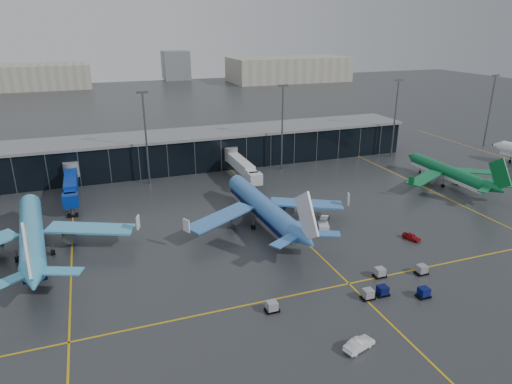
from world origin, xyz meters
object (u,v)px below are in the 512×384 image
object	(u,v)px
airliner_arkefly	(29,220)
mobile_airstair	(324,224)
airliner_aer_lingus	(449,164)
service_van_white	(359,344)
baggage_carts	(376,288)
service_van_red	(411,237)
airliner_klm_near	(262,195)

from	to	relation	value
airliner_arkefly	mobile_airstair	xyz separation A→B (m)	(58.44, -8.57, -6.22)
airliner_aer_lingus	service_van_white	size ratio (longest dim) A/B	7.71
airliner_aer_lingus	service_van_white	world-z (taller)	airliner_aer_lingus
baggage_carts	service_van_white	world-z (taller)	baggage_carts
service_van_red	service_van_white	bearing A→B (deg)	-157.42
mobile_airstair	service_van_white	distance (m)	39.86
airliner_klm_near	airliner_arkefly	bearing A→B (deg)	175.17
airliner_aer_lingus	service_van_white	bearing A→B (deg)	-139.08
baggage_carts	airliner_arkefly	bearing A→B (deg)	147.83
baggage_carts	service_van_red	size ratio (longest dim) A/B	8.13
airliner_arkefly	baggage_carts	xyz separation A→B (m)	(54.59, -34.34, -6.23)
service_van_white	baggage_carts	bearing A→B (deg)	-59.70
airliner_arkefly	airliner_klm_near	bearing A→B (deg)	-8.01
airliner_arkefly	airliner_aer_lingus	world-z (taller)	airliner_arkefly
baggage_carts	service_van_white	bearing A→B (deg)	-132.35
airliner_aer_lingus	service_van_white	distance (m)	79.02
airliner_klm_near	airliner_aer_lingus	xyz separation A→B (m)	(57.52, 7.30, -1.04)
mobile_airstair	service_van_red	world-z (taller)	mobile_airstair
airliner_klm_near	airliner_aer_lingus	size ratio (longest dim) A/B	1.18
airliner_klm_near	airliner_aer_lingus	distance (m)	57.99
airliner_klm_near	mobile_airstair	xyz separation A→B (m)	(11.85, -6.73, -6.04)
service_van_white	airliner_klm_near	bearing A→B (deg)	-20.50
baggage_carts	airliner_aer_lingus	bearing A→B (deg)	38.79
airliner_aer_lingus	baggage_carts	distance (m)	63.73
service_van_white	mobile_airstair	bearing A→B (deg)	-38.33
airliner_arkefly	airliner_aer_lingus	size ratio (longest dim) A/B	1.21
airliner_arkefly	airliner_klm_near	distance (m)	46.62
airliner_aer_lingus	service_van_red	world-z (taller)	airliner_aer_lingus
mobile_airstair	airliner_arkefly	bearing A→B (deg)	-166.96
airliner_arkefly	baggage_carts	bearing A→B (deg)	-37.92
airliner_arkefly	baggage_carts	size ratio (longest dim) A/B	1.44
airliner_aer_lingus	service_van_white	xyz separation A→B (m)	(-59.95, -51.25, -4.96)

